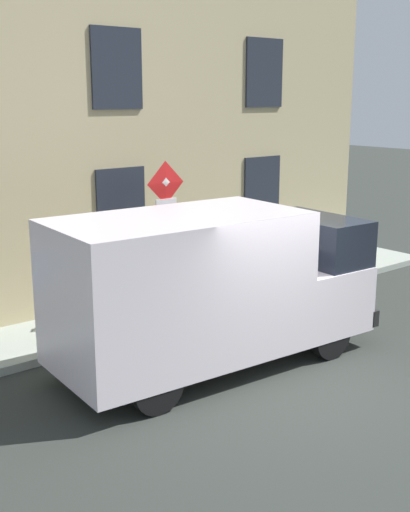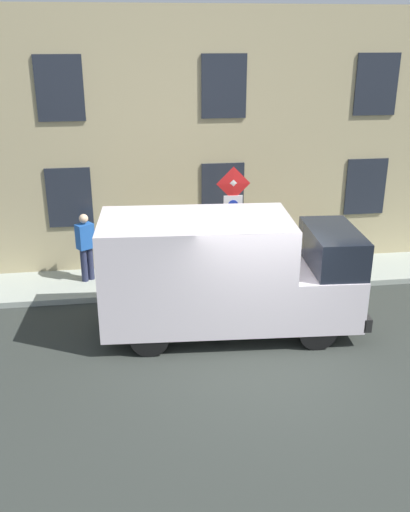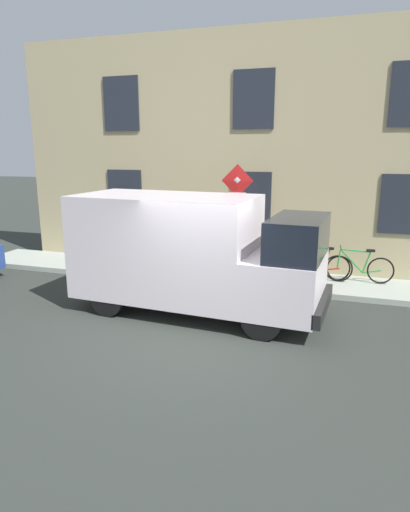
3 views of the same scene
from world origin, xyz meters
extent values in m
plane|color=#2E322E|center=(0.00, 0.00, 0.00)|extent=(80.00, 80.00, 0.00)
cube|color=#9EA69A|center=(3.96, 0.00, 0.07)|extent=(1.77, 16.05, 0.14)
cube|color=tan|center=(5.19, 0.00, 3.27)|extent=(0.70, 14.05, 6.54)
cube|color=#232833|center=(4.82, -3.87, 2.09)|extent=(0.06, 1.10, 1.50)
cube|color=#232833|center=(4.82, 0.00, 2.09)|extent=(0.06, 1.10, 1.50)
cube|color=#232833|center=(4.82, 3.87, 2.09)|extent=(0.06, 1.10, 1.50)
cube|color=#232833|center=(4.82, 0.00, 4.71)|extent=(0.06, 1.10, 1.50)
cube|color=#232833|center=(4.82, 3.87, 4.71)|extent=(0.06, 1.10, 1.50)
cylinder|color=#474C47|center=(3.32, 0.03, 1.54)|extent=(0.09, 0.09, 2.80)
pyramid|color=silver|center=(3.24, 0.03, 2.69)|extent=(0.04, 0.50, 0.50)
pyramid|color=red|center=(3.25, 0.03, 2.69)|extent=(0.02, 0.56, 0.56)
cube|color=white|center=(3.26, 0.03, 2.14)|extent=(0.04, 0.44, 0.56)
cylinder|color=#1933B2|center=(3.24, 0.03, 2.20)|extent=(0.01, 0.24, 0.24)
pyramid|color=silver|center=(3.24, 0.03, 1.59)|extent=(0.04, 0.50, 0.50)
pyramid|color=red|center=(3.25, 0.03, 1.59)|extent=(0.02, 0.56, 0.56)
cube|color=silver|center=(1.42, 1.13, 1.41)|extent=(2.24, 3.92, 2.18)
cube|color=silver|center=(1.25, -1.46, 0.87)|extent=(2.09, 1.53, 1.10)
cube|color=black|center=(1.23, -1.67, 1.77)|extent=(1.98, 1.10, 0.84)
cube|color=black|center=(1.20, -2.21, 0.50)|extent=(2.01, 0.29, 0.28)
cylinder|color=black|center=(2.14, -1.28, 0.38)|extent=(0.27, 0.77, 0.76)
cylinder|color=black|center=(0.39, -1.17, 0.38)|extent=(0.27, 0.77, 0.76)
cylinder|color=black|center=(2.36, 2.04, 0.38)|extent=(0.27, 0.77, 0.76)
cylinder|color=black|center=(0.60, 2.15, 0.38)|extent=(0.27, 0.77, 0.76)
torus|color=black|center=(4.26, -2.40, 0.47)|extent=(0.18, 0.67, 0.66)
torus|color=black|center=(4.33, -3.45, 0.47)|extent=(0.18, 0.67, 0.66)
cylinder|color=green|center=(4.28, -2.74, 0.68)|extent=(0.08, 0.60, 0.60)
cylinder|color=green|center=(4.28, -2.82, 0.95)|extent=(0.09, 0.73, 0.07)
cylinder|color=green|center=(4.30, -3.10, 0.66)|extent=(0.05, 0.19, 0.55)
cylinder|color=green|center=(4.31, -3.24, 0.43)|extent=(0.07, 0.43, 0.12)
cylinder|color=green|center=(4.26, -2.43, 0.72)|extent=(0.04, 0.09, 0.50)
cube|color=black|center=(4.31, -3.18, 0.97)|extent=(0.09, 0.21, 0.06)
cylinder|color=#262626|center=(4.26, -2.45, 1.02)|extent=(0.46, 0.06, 0.03)
torus|color=black|center=(4.36, -1.42, 0.47)|extent=(0.26, 0.68, 0.65)
torus|color=black|center=(4.22, -2.46, 0.47)|extent=(0.26, 0.68, 0.65)
cylinder|color=red|center=(4.32, -1.76, 0.68)|extent=(0.11, 0.60, 0.60)
cylinder|color=red|center=(4.31, -1.83, 0.95)|extent=(0.13, 0.73, 0.07)
cylinder|color=red|center=(4.27, -2.11, 0.66)|extent=(0.06, 0.19, 0.55)
cylinder|color=red|center=(4.25, -2.25, 0.43)|extent=(0.09, 0.43, 0.12)
cylinder|color=red|center=(4.36, -1.45, 0.72)|extent=(0.05, 0.09, 0.50)
cube|color=black|center=(4.26, -2.19, 0.97)|extent=(0.11, 0.21, 0.06)
cylinder|color=#262626|center=(4.35, -1.47, 1.02)|extent=(0.46, 0.09, 0.03)
cylinder|color=#262B47|center=(4.18, 3.44, 0.56)|extent=(0.16, 0.16, 0.85)
cylinder|color=#262B47|center=(4.08, 3.59, 0.56)|extent=(0.16, 0.16, 0.85)
cube|color=#2156AF|center=(4.13, 3.51, 1.30)|extent=(0.44, 0.48, 0.62)
sphere|color=beige|center=(4.13, 3.51, 1.75)|extent=(0.22, 0.22, 0.22)
camera|label=1|loc=(-6.16, 6.82, 4.21)|focal=46.02mm
camera|label=2|loc=(-9.08, 2.43, 5.89)|focal=39.59mm
camera|label=3|loc=(-7.23, -2.48, 3.45)|focal=31.11mm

